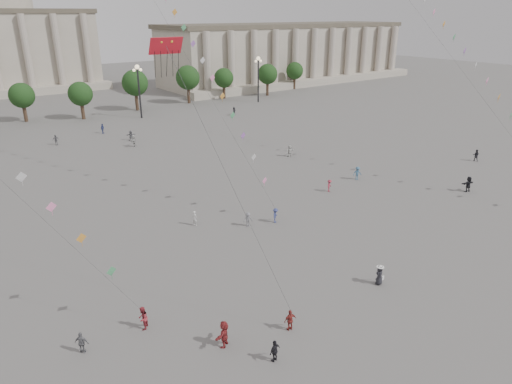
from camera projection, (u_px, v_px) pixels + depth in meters
ground at (340, 310)px, 33.22m from camera, size 360.00×360.00×0.00m
hall_east at (289, 53)px, 141.84m from camera, size 84.00×26.22×17.20m
tree_row at (51, 94)px, 89.49m from camera, size 137.12×5.12×8.00m
lamp_post_mid_east at (138, 82)px, 91.12m from camera, size 2.00×0.90×10.65m
lamp_post_far_east at (258, 71)px, 107.76m from camera, size 2.00×0.90×10.65m
person_crowd_0 at (102, 129)px, 81.53m from camera, size 1.05×1.02×1.77m
person_crowd_3 at (468, 184)px, 54.91m from camera, size 1.87×0.99×1.92m
person_crowd_4 at (134, 141)px, 73.38m from camera, size 1.60×1.66×1.88m
person_crowd_6 at (248, 219)px, 46.01m from camera, size 1.11×0.84×1.53m
person_crowd_7 at (289, 151)px, 68.40m from camera, size 1.70×0.91×1.75m
person_crowd_8 at (329, 186)px, 54.99m from camera, size 1.12×0.96×1.50m
person_crowd_9 at (234, 111)px, 96.10m from camera, size 1.47×1.42×1.67m
person_crowd_12 at (131, 135)px, 77.00m from camera, size 1.68×1.02×1.73m
person_crowd_13 at (195, 218)px, 46.24m from camera, size 0.54×0.67×1.58m
person_crowd_14 at (357, 173)px, 58.90m from camera, size 1.31×1.07×1.76m
person_crowd_15 at (476, 155)px, 66.41m from camera, size 0.95×1.04×1.71m
person_crowd_16 at (56, 140)px, 74.34m from camera, size 1.07×0.56×1.73m
tourist_0 at (290, 320)px, 30.92m from camera, size 0.97×0.52×1.57m
tourist_2 at (224, 334)px, 29.38m from camera, size 1.74×1.42×1.86m
tourist_3 at (82, 343)px, 28.83m from camera, size 0.91×0.88×1.52m
tourist_4 at (275, 351)px, 28.15m from camera, size 0.95×0.53×1.52m
kite_flyer_0 at (143, 318)px, 31.00m from camera, size 1.03×1.05×1.70m
kite_flyer_1 at (276, 215)px, 46.88m from camera, size 1.15×1.09×1.56m
hat_person at (380, 274)px, 36.14m from camera, size 0.92×0.71×1.69m
dragon_kite at (168, 60)px, 28.37m from camera, size 3.13×4.20×18.88m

